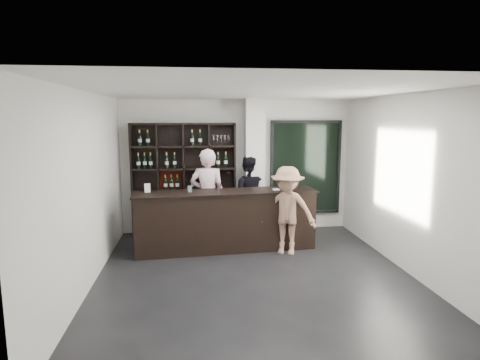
{
  "coord_description": "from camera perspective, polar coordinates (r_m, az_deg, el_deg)",
  "views": [
    {
      "loc": [
        -0.95,
        -5.99,
        2.52
      ],
      "look_at": [
        -0.12,
        1.1,
        1.4
      ],
      "focal_mm": 30.0,
      "sensor_mm": 36.0,
      "label": 1
    }
  ],
  "objects": [
    {
      "name": "taster_black",
      "position": [
        8.63,
        1.17,
        -2.15
      ],
      "size": [
        0.97,
        0.84,
        1.72
      ],
      "primitive_type": "imported",
      "rotation": [
        0.0,
        0.0,
        2.88
      ],
      "color": "black",
      "rests_on": "floor"
    },
    {
      "name": "floor",
      "position": [
        6.57,
        2.2,
        -13.65
      ],
      "size": [
        5.0,
        5.5,
        0.01
      ],
      "primitive_type": "cube",
      "color": "black",
      "rests_on": "ground"
    },
    {
      "name": "spit_cup",
      "position": [
        7.51,
        -7.16,
        -1.27
      ],
      "size": [
        0.09,
        0.09,
        0.11
      ],
      "primitive_type": "cylinder",
      "rotation": [
        0.0,
        0.0,
        -0.05
      ],
      "color": "silver",
      "rests_on": "tasting_counter"
    },
    {
      "name": "structural_column",
      "position": [
        8.63,
        2.01,
        1.82
      ],
      "size": [
        0.4,
        0.4,
        2.9
      ],
      "primitive_type": "cube",
      "color": "silver",
      "rests_on": "floor"
    },
    {
      "name": "wine_glass",
      "position": [
        7.43,
        -3.01,
        -0.96
      ],
      "size": [
        0.11,
        0.11,
        0.21
      ],
      "primitive_type": null,
      "rotation": [
        0.0,
        0.0,
        0.3
      ],
      "color": "white",
      "rests_on": "tasting_counter"
    },
    {
      "name": "card_stand",
      "position": [
        7.61,
        -13.04,
        -1.11
      ],
      "size": [
        0.11,
        0.07,
        0.16
      ],
      "primitive_type": "cube",
      "rotation": [
        0.0,
        0.0,
        0.12
      ],
      "color": "white",
      "rests_on": "tasting_counter"
    },
    {
      "name": "tasting_counter",
      "position": [
        7.67,
        -2.01,
        -5.77
      ],
      "size": [
        3.45,
        0.71,
        1.14
      ],
      "rotation": [
        0.0,
        0.0,
        0.08
      ],
      "color": "black",
      "rests_on": "floor"
    },
    {
      "name": "wine_shelf",
      "position": [
        8.66,
        -7.95,
        0.09
      ],
      "size": [
        2.2,
        0.35,
        2.4
      ],
      "primitive_type": null,
      "color": "black",
      "rests_on": "floor"
    },
    {
      "name": "napkin_stack",
      "position": [
        7.7,
        5.15,
        -1.35
      ],
      "size": [
        0.12,
        0.12,
        0.02
      ],
      "primitive_type": "cube",
      "rotation": [
        0.0,
        0.0,
        0.12
      ],
      "color": "white",
      "rests_on": "tasting_counter"
    },
    {
      "name": "glass_panel",
      "position": [
        9.1,
        9.29,
        1.76
      ],
      "size": [
        1.6,
        0.08,
        2.1
      ],
      "color": "black",
      "rests_on": "floor"
    },
    {
      "name": "taster_pink",
      "position": [
        8.0,
        -4.62,
        -2.36
      ],
      "size": [
        0.77,
        0.58,
        1.91
      ],
      "primitive_type": "imported",
      "rotation": [
        0.0,
        0.0,
        2.95
      ],
      "color": "beige",
      "rests_on": "floor"
    },
    {
      "name": "customer",
      "position": [
        7.44,
        6.71,
        -4.33
      ],
      "size": [
        1.21,
        0.96,
        1.64
      ],
      "primitive_type": "imported",
      "rotation": [
        0.0,
        0.0,
        -0.38
      ],
      "color": "#9A745C",
      "rests_on": "floor"
    }
  ]
}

